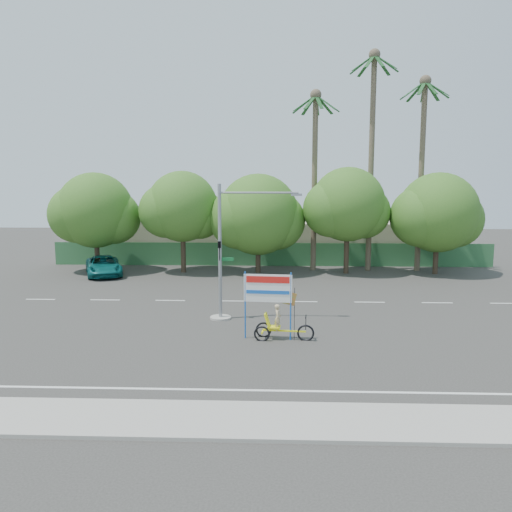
{
  "coord_description": "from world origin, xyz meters",
  "views": [
    {
      "loc": [
        0.3,
        -21.31,
        6.9
      ],
      "look_at": [
        -0.6,
        2.74,
        3.5
      ],
      "focal_mm": 35.0,
      "sensor_mm": 36.0,
      "label": 1
    }
  ],
  "objects": [
    {
      "name": "fence",
      "position": [
        0.0,
        21.5,
        1.0
      ],
      "size": [
        38.0,
        0.08,
        2.0
      ],
      "primitive_type": "cube",
      "color": "#336B3D",
      "rests_on": "ground"
    },
    {
      "name": "building_right",
      "position": [
        8.0,
        26.0,
        1.8
      ],
      "size": [
        14.0,
        8.0,
        3.6
      ],
      "primitive_type": "cube",
      "color": "#BEB197",
      "rests_on": "ground"
    },
    {
      "name": "palm_short",
      "position": [
        3.5,
        19.5,
        8.86
      ],
      "size": [
        3.73,
        3.79,
        14.45
      ],
      "color": "#70604C",
      "rests_on": "ground"
    },
    {
      "name": "sidewalk_near",
      "position": [
        0.0,
        -7.5,
        0.06
      ],
      "size": [
        50.0,
        2.4,
        0.12
      ],
      "primitive_type": "cube",
      "color": "gray",
      "rests_on": "ground"
    },
    {
      "name": "pickup_truck",
      "position": [
        -12.93,
        16.34,
        0.75
      ],
      "size": [
        4.38,
        5.95,
        1.5
      ],
      "primitive_type": "imported",
      "rotation": [
        0.0,
        0.0,
        0.4
      ],
      "color": "#0D5F5F",
      "rests_on": "ground"
    },
    {
      "name": "traffic_signal",
      "position": [
        -2.2,
        3.98,
        2.92
      ],
      "size": [
        4.72,
        1.1,
        7.0
      ],
      "color": "gray",
      "rests_on": "ground"
    },
    {
      "name": "tree_far_left",
      "position": [
        -14.05,
        18.0,
        4.76
      ],
      "size": [
        7.14,
        6.0,
        7.96
      ],
      "color": "#473828",
      "rests_on": "ground"
    },
    {
      "name": "palm_mid",
      "position": [
        12.0,
        19.5,
        9.4
      ],
      "size": [
        3.73,
        3.79,
        15.45
      ],
      "color": "#70604C",
      "rests_on": "ground"
    },
    {
      "name": "tree_right",
      "position": [
        5.95,
        18.0,
        5.24
      ],
      "size": [
        6.9,
        5.8,
        8.36
      ],
      "color": "#473828",
      "rests_on": "ground"
    },
    {
      "name": "trike_billboard",
      "position": [
        0.32,
        0.55,
        1.26
      ],
      "size": [
        3.18,
        0.84,
        3.13
      ],
      "rotation": [
        0.0,
        0.0,
        -0.1
      ],
      "color": "black",
      "rests_on": "ground"
    },
    {
      "name": "tree_left",
      "position": [
        -7.05,
        18.0,
        5.06
      ],
      "size": [
        6.66,
        5.6,
        8.07
      ],
      "color": "#473828",
      "rests_on": "ground"
    },
    {
      "name": "palm_tall",
      "position": [
        8.0,
        19.5,
        10.46
      ],
      "size": [
        3.73,
        3.79,
        17.45
      ],
      "color": "#70604C",
      "rests_on": "ground"
    },
    {
      "name": "tree_center",
      "position": [
        -1.05,
        18.0,
        4.47
      ],
      "size": [
        7.62,
        6.4,
        7.85
      ],
      "color": "#473828",
      "rests_on": "ground"
    },
    {
      "name": "tree_far_right",
      "position": [
        12.95,
        18.0,
        4.64
      ],
      "size": [
        7.38,
        6.2,
        7.94
      ],
      "color": "#473828",
      "rests_on": "ground"
    },
    {
      "name": "ground",
      "position": [
        0.0,
        0.0,
        0.0
      ],
      "size": [
        120.0,
        120.0,
        0.0
      ],
      "primitive_type": "plane",
      "color": "#33302D",
      "rests_on": "ground"
    },
    {
      "name": "building_left",
      "position": [
        -10.0,
        26.0,
        2.0
      ],
      "size": [
        12.0,
        8.0,
        4.0
      ],
      "primitive_type": "cube",
      "color": "#BEB197",
      "rests_on": "ground"
    }
  ]
}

